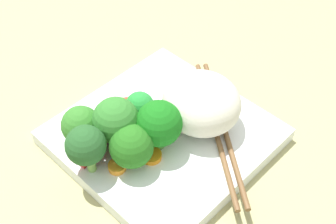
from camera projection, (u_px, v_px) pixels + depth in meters
ground_plane at (164, 146)px, 57.93cm from camera, size 110.00×110.00×2.00cm
square_plate at (164, 136)px, 56.49cm from camera, size 23.79×23.79×1.98cm
rice_mound at (201, 103)px, 54.19cm from camera, size 10.65×11.07×6.94cm
broccoli_floret_0 at (116, 121)px, 51.43cm from camera, size 5.39×5.39×6.93cm
broccoli_floret_1 at (81, 126)px, 52.37cm from camera, size 4.62×4.62×5.43cm
broccoli_floret_2 at (140, 107)px, 54.08cm from camera, size 3.50×3.50×5.21cm
broccoli_floret_3 at (86, 146)px, 48.80cm from camera, size 4.53×4.53×6.48cm
broccoli_floret_4 at (132, 147)px, 50.10cm from camera, size 5.01×5.01×5.64cm
broccoli_floret_5 at (159, 124)px, 51.38cm from camera, size 5.44×5.44×6.77cm
carrot_slice_0 at (102, 123)px, 56.31cm from camera, size 2.98×2.98×0.50cm
carrot_slice_1 at (116, 165)px, 51.65cm from camera, size 2.61×2.61×0.75cm
carrot_slice_2 at (151, 156)px, 52.67cm from camera, size 2.98×2.98×0.67cm
carrot_slice_3 at (140, 143)px, 54.19cm from camera, size 3.94×3.94×0.41cm
carrot_slice_4 at (152, 131)px, 55.28cm from camera, size 3.89×3.89×0.69cm
carrot_slice_5 at (120, 124)px, 56.16cm from camera, size 3.62×3.62×0.61cm
pepper_chunk_0 at (119, 109)px, 57.46cm from camera, size 3.79×3.79×1.27cm
pepper_chunk_1 at (98, 133)px, 54.36cm from camera, size 2.54×2.52×1.69cm
pepper_chunk_3 at (85, 149)px, 52.40cm from camera, size 3.13×2.87×2.24cm
chopstick_pair at (219, 128)px, 55.68cm from camera, size 16.47×19.17×0.66cm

